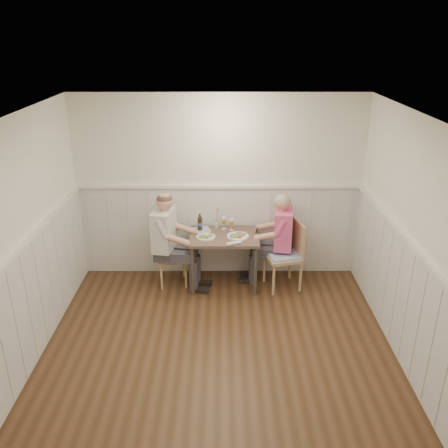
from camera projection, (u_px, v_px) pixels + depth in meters
name	position (u px, v px, depth m)	size (l,w,h in m)	color
ground_plane	(218.00, 369.00, 5.04)	(4.50, 4.50, 0.00)	#422A16
room_shell	(217.00, 240.00, 4.47)	(4.04, 4.54, 2.60)	white
wainscot	(218.00, 281.00, 5.42)	(4.00, 4.49, 1.34)	white
dining_table	(224.00, 242.00, 6.50)	(0.94, 0.70, 0.75)	brown
chair_right	(287.00, 252.00, 6.49)	(0.55, 0.55, 0.96)	#A07D5B
chair_left	(169.00, 254.00, 6.59)	(0.45, 0.45, 0.83)	#A07D5B
man_in_pink	(279.00, 246.00, 6.58)	(0.66, 0.46, 1.35)	#3F3F47
diner_cream	(168.00, 248.00, 6.46)	(0.70, 0.50, 1.40)	#3F3F47
plate_man	(237.00, 235.00, 6.40)	(0.30, 0.30, 0.07)	white
plate_diner	(205.00, 236.00, 6.38)	(0.26, 0.26, 0.07)	white
beer_glass_a	(232.00, 223.00, 6.58)	(0.07, 0.07, 0.16)	silver
beer_glass_b	(224.00, 221.00, 6.62)	(0.07, 0.07, 0.18)	silver
beer_bottle	(200.00, 223.00, 6.58)	(0.07, 0.07, 0.24)	#321F0D
rolled_napkin	(234.00, 243.00, 6.17)	(0.21, 0.12, 0.05)	white
grass_vase	(216.00, 218.00, 6.65)	(0.04, 0.04, 0.35)	silver
gingham_mat	(200.00, 230.00, 6.63)	(0.34, 0.30, 0.01)	#5C6BB9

